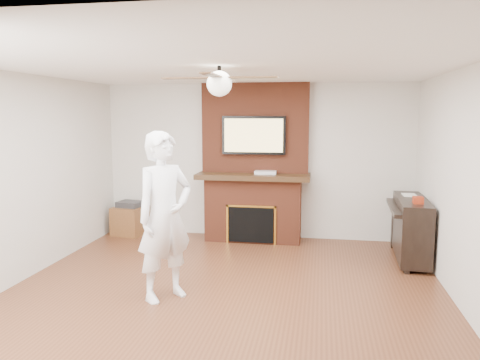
% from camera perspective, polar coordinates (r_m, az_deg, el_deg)
% --- Properties ---
extents(room_shell, '(5.36, 5.86, 2.86)m').
position_cam_1_polar(room_shell, '(4.95, -2.46, -0.81)').
color(room_shell, '#4F2917').
rests_on(room_shell, ground).
extents(fireplace, '(1.78, 0.64, 2.50)m').
position_cam_1_polar(fireplace, '(7.47, 1.72, 0.22)').
color(fireplace, brown).
rests_on(fireplace, ground).
extents(tv, '(1.00, 0.08, 0.60)m').
position_cam_1_polar(tv, '(7.36, 1.69, 5.46)').
color(tv, black).
rests_on(tv, fireplace).
extents(ceiling_fan, '(1.21, 1.21, 0.31)m').
position_cam_1_polar(ceiling_fan, '(4.90, -2.54, 11.79)').
color(ceiling_fan, black).
rests_on(ceiling_fan, room_shell).
extents(person, '(0.77, 0.81, 1.83)m').
position_cam_1_polar(person, '(5.12, -9.16, -4.40)').
color(person, white).
rests_on(person, ground).
extents(side_table, '(0.57, 0.57, 0.56)m').
position_cam_1_polar(side_table, '(8.10, -13.24, -4.67)').
color(side_table, brown).
rests_on(side_table, ground).
extents(piano, '(0.55, 1.34, 0.95)m').
position_cam_1_polar(piano, '(6.89, 20.08, -5.43)').
color(piano, black).
rests_on(piano, ground).
extents(cable_box, '(0.35, 0.21, 0.05)m').
position_cam_1_polar(cable_box, '(7.33, 3.12, 0.93)').
color(cable_box, silver).
rests_on(cable_box, fireplace).
extents(candle_orange, '(0.07, 0.07, 0.12)m').
position_cam_1_polar(candle_orange, '(7.42, 0.79, -7.21)').
color(candle_orange, '#BF6916').
rests_on(candle_orange, ground).
extents(candle_green, '(0.07, 0.07, 0.09)m').
position_cam_1_polar(candle_green, '(7.45, 0.89, -7.26)').
color(candle_green, '#3E702D').
rests_on(candle_green, ground).
extents(candle_cream, '(0.09, 0.09, 0.10)m').
position_cam_1_polar(candle_cream, '(7.43, 2.11, -7.25)').
color(candle_cream, beige).
rests_on(candle_cream, ground).
extents(candle_blue, '(0.05, 0.05, 0.07)m').
position_cam_1_polar(candle_blue, '(7.43, 2.84, -7.39)').
color(candle_blue, '#34439D').
rests_on(candle_blue, ground).
extents(candle_orange_extra, '(0.07, 0.07, 0.12)m').
position_cam_1_polar(candle_orange_extra, '(7.38, 3.40, -7.32)').
color(candle_orange_extra, '#B61558').
rests_on(candle_orange_extra, ground).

